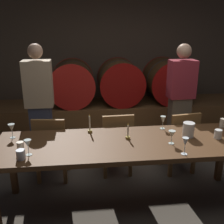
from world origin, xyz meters
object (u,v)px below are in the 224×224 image
object	(u,v)px
wine_barrel_left	(72,83)
guest_right	(180,100)
guest_left	(40,105)
candle_right	(128,134)
chair_left	(52,146)
wine_glass_far_left	(12,128)
wine_barrel_center	(120,82)
wine_glass_center_right	(163,120)
wine_barrel_right	(167,81)
chair_center	(117,141)
wine_glass_center_left	(172,134)
candle_left	(90,127)
pitcher	(188,130)
wine_glass_right	(185,143)
cup_center_left	(21,155)
cup_center_right	(218,134)
wine_glass_left	(28,144)
cup_far_left	(21,147)
dining_table	(126,148)
chair_right	(180,139)
cup_far_right	(223,123)

from	to	relation	value
wine_barrel_left	guest_right	world-z (taller)	guest_right
guest_left	candle_right	distance (m)	1.50
chair_left	wine_glass_far_left	distance (m)	0.66
wine_barrel_center	wine_glass_center_right	world-z (taller)	wine_barrel_center
wine_barrel_left	wine_barrel_right	distance (m)	1.83
chair_center	wine_glass_center_left	world-z (taller)	wine_glass_center_left
candle_left	pitcher	world-z (taller)	candle_left
pitcher	wine_glass_center_right	size ratio (longest dim) A/B	1.03
chair_center	candle_left	size ratio (longest dim) A/B	3.99
wine_glass_right	cup_center_left	distance (m)	1.55
guest_right	wine_glass_center_right	size ratio (longest dim) A/B	10.88
wine_barrel_right	wine_glass_center_left	bearing A→B (deg)	-106.23
wine_glass_far_left	cup_center_right	bearing A→B (deg)	-6.62
wine_glass_center_right	chair_left	bearing A→B (deg)	167.90
pitcher	wine_glass_left	xyz separation A→B (m)	(-1.68, -0.26, 0.03)
chair_left	cup_center_right	size ratio (longest dim) A/B	8.96
wine_glass_right	pitcher	bearing A→B (deg)	64.51
guest_left	cup_far_left	world-z (taller)	guest_left
wine_glass_far_left	cup_center_right	size ratio (longest dim) A/B	1.63
wine_barrel_right	wine_glass_center_right	bearing A→B (deg)	-108.53
dining_table	cup_center_right	bearing A→B (deg)	-0.91
dining_table	wine_glass_left	world-z (taller)	wine_glass_left
chair_right	guest_right	bearing A→B (deg)	-114.39
wine_barrel_right	chair_center	distance (m)	2.21
guest_left	guest_right	distance (m)	2.05
wine_glass_center_right	guest_left	bearing A→B (deg)	152.43
wine_glass_right	cup_far_right	world-z (taller)	wine_glass_right
dining_table	wine_glass_right	bearing A→B (deg)	-33.79
guest_right	wine_glass_far_left	world-z (taller)	guest_right
wine_glass_left	cup_center_right	size ratio (longest dim) A/B	1.60
chair_left	wine_glass_center_right	distance (m)	1.43
dining_table	candle_left	distance (m)	0.50
wine_barrel_center	pitcher	distance (m)	2.44
wine_barrel_center	candle_right	distance (m)	2.40
wine_barrel_right	wine_glass_center_left	distance (m)	2.67
chair_right	dining_table	bearing A→B (deg)	28.45
wine_glass_left	wine_glass_center_right	distance (m)	1.55
wine_barrel_left	chair_left	world-z (taller)	wine_barrel_left
chair_left	wine_glass_far_left	bearing A→B (deg)	51.53
wine_barrel_right	dining_table	xyz separation A→B (m)	(-1.21, -2.47, -0.18)
cup_far_left	cup_far_right	xyz separation A→B (m)	(2.28, 0.41, -0.00)
wine_glass_left	cup_center_left	xyz separation A→B (m)	(-0.06, -0.08, -0.07)
chair_left	cup_far_right	distance (m)	2.13
wine_barrel_left	cup_far_right	xyz separation A→B (m)	(1.85, -2.18, -0.06)
wine_barrel_center	chair_right	world-z (taller)	wine_barrel_center
wine_barrel_left	candle_right	distance (m)	2.48
chair_center	chair_right	xyz separation A→B (m)	(0.86, -0.04, 0.00)
chair_center	cup_center_right	bearing A→B (deg)	143.76
chair_right	candle_left	distance (m)	1.31
guest_right	wine_glass_right	size ratio (longest dim) A/B	9.83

